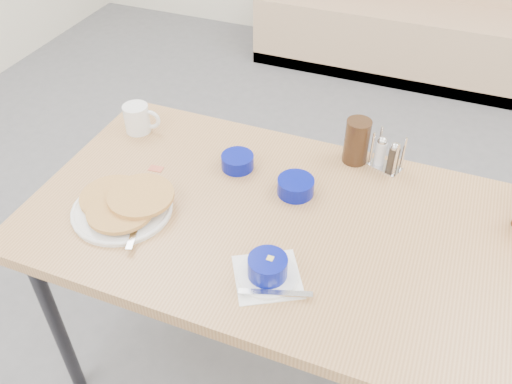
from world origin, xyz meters
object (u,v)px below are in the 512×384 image
at_px(amber_tumbler, 357,141).
at_px(creamer_bowl, 238,162).
at_px(pancake_plate, 124,205).
at_px(butter_bowl, 296,187).
at_px(coffee_mug, 138,118).
at_px(grits_setting, 268,270).
at_px(dining_table, 276,234).
at_px(booth_bench, 406,16).
at_px(condiment_caddy, 387,156).

bearing_deg(amber_tumbler, creamer_bowl, -152.75).
xyz_separation_m(pancake_plate, butter_bowl, (0.43, 0.25, 0.00)).
xyz_separation_m(coffee_mug, grits_setting, (0.63, -0.45, -0.02)).
distance_m(dining_table, pancake_plate, 0.44).
distance_m(booth_bench, grits_setting, 2.78).
relative_size(creamer_bowl, amber_tumbler, 0.69).
xyz_separation_m(booth_bench, grits_setting, (0.05, -2.74, 0.44)).
height_order(dining_table, grits_setting, grits_setting).
height_order(booth_bench, grits_setting, booth_bench).
distance_m(dining_table, coffee_mug, 0.63).
xyz_separation_m(dining_table, butter_bowl, (0.01, 0.12, 0.09)).
distance_m(dining_table, creamer_bowl, 0.27).
height_order(booth_bench, coffee_mug, booth_bench).
bearing_deg(condiment_caddy, creamer_bowl, -136.89).
xyz_separation_m(pancake_plate, creamer_bowl, (0.22, 0.30, 0.00)).
distance_m(booth_bench, coffee_mug, 2.42).
height_order(pancake_plate, butter_bowl, pancake_plate).
xyz_separation_m(grits_setting, butter_bowl, (-0.04, 0.33, -0.01)).
bearing_deg(creamer_bowl, grits_setting, -57.51).
height_order(booth_bench, pancake_plate, booth_bench).
bearing_deg(dining_table, condiment_caddy, 55.51).
height_order(creamer_bowl, amber_tumbler, amber_tumbler).
distance_m(butter_bowl, condiment_caddy, 0.31).
relative_size(dining_table, coffee_mug, 11.32).
bearing_deg(coffee_mug, amber_tumbler, 8.37).
xyz_separation_m(pancake_plate, amber_tumbler, (0.55, 0.47, 0.05)).
bearing_deg(pancake_plate, butter_bowl, 30.45).
bearing_deg(booth_bench, pancake_plate, -98.81).
relative_size(coffee_mug, creamer_bowl, 1.23).
bearing_deg(booth_bench, butter_bowl, -89.68).
distance_m(pancake_plate, grits_setting, 0.47).
bearing_deg(butter_bowl, coffee_mug, 169.21).
distance_m(grits_setting, butter_bowl, 0.33).
xyz_separation_m(pancake_plate, coffee_mug, (-0.17, 0.36, 0.03)).
relative_size(coffee_mug, amber_tumbler, 0.85).
bearing_deg(dining_table, booth_bench, 90.00).
bearing_deg(dining_table, butter_bowl, 83.66).
distance_m(booth_bench, amber_tumbler, 2.25).
bearing_deg(butter_bowl, grits_setting, -83.52).
bearing_deg(creamer_bowl, pancake_plate, -126.41).
distance_m(pancake_plate, coffee_mug, 0.40).
xyz_separation_m(grits_setting, creamer_bowl, (-0.24, 0.38, -0.01)).
relative_size(grits_setting, amber_tumbler, 1.63).
xyz_separation_m(butter_bowl, condiment_caddy, (0.22, 0.22, 0.02)).
xyz_separation_m(booth_bench, condiment_caddy, (0.23, -2.19, 0.45)).
xyz_separation_m(coffee_mug, creamer_bowl, (0.39, -0.06, -0.03)).
xyz_separation_m(dining_table, pancake_plate, (-0.41, -0.13, 0.08)).
relative_size(dining_table, condiment_caddy, 11.66).
bearing_deg(condiment_caddy, grits_setting, -86.88).
bearing_deg(creamer_bowl, condiment_caddy, 21.68).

